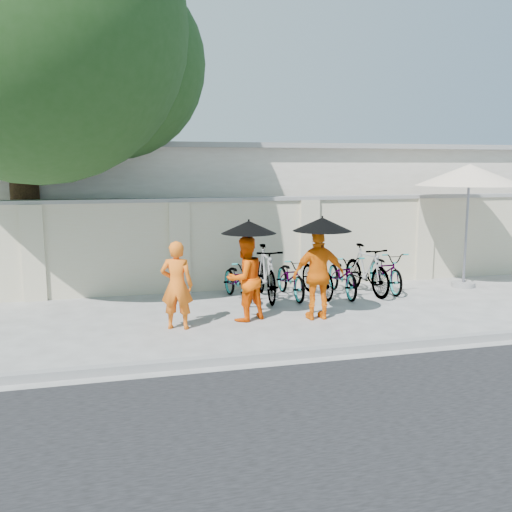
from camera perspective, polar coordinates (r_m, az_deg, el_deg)
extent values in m
plane|color=#ADACAA|center=(10.01, 0.43, -7.07)|extent=(80.00, 80.00, 0.00)
cube|color=gray|center=(8.44, 3.51, -9.75)|extent=(40.00, 0.16, 0.12)
cube|color=beige|center=(13.09, 0.99, 1.21)|extent=(20.00, 0.30, 2.00)
cube|color=silver|center=(16.94, 0.76, 5.02)|extent=(14.00, 6.00, 3.20)
cylinder|color=#422B17|center=(13.30, -22.12, 5.87)|extent=(0.60, 0.60, 4.40)
sphere|color=#23431C|center=(12.11, -21.40, 20.46)|extent=(5.80, 5.80, 5.80)
sphere|color=#23431C|center=(13.06, -14.30, 18.11)|extent=(4.00, 4.00, 4.00)
imported|color=orange|center=(9.81, -7.93, -2.91)|extent=(0.64, 0.52, 1.52)
imported|color=#FF5805|center=(10.25, -1.10, -2.28)|extent=(0.91, 0.83, 1.53)
cylinder|color=black|center=(10.10, -0.73, 0.55)|extent=(0.02, 0.02, 0.84)
cone|color=black|center=(10.05, -0.73, 2.91)|extent=(0.98, 0.98, 0.22)
imported|color=orange|center=(10.38, 6.29, -1.88)|extent=(0.97, 0.43, 1.64)
cylinder|color=black|center=(10.23, 6.60, 0.90)|extent=(0.02, 0.02, 0.82)
cone|color=black|center=(10.18, 6.64, 3.18)|extent=(1.05, 1.05, 0.24)
cylinder|color=gray|center=(14.08, 20.00, -2.69)|extent=(0.54, 0.54, 0.11)
cylinder|color=gray|center=(13.90, 20.27, 2.21)|extent=(0.06, 0.06, 2.53)
cone|color=beige|center=(13.82, 20.57, 7.61)|extent=(3.07, 3.07, 0.48)
imported|color=gray|center=(11.86, -1.78, -2.38)|extent=(0.76, 1.70, 0.86)
imported|color=gray|center=(11.88, 1.00, -1.71)|extent=(0.68, 1.92, 1.13)
imported|color=gray|center=(12.11, 3.52, -2.13)|extent=(0.61, 1.68, 0.88)
imported|color=gray|center=(12.23, 6.14, -1.80)|extent=(0.54, 1.66, 0.98)
imported|color=gray|center=(12.41, 8.67, -1.89)|extent=(0.70, 1.75, 0.90)
imported|color=gray|center=(12.65, 10.99, -1.34)|extent=(0.69, 1.84, 1.08)
imported|color=gray|center=(13.08, 12.87, -1.44)|extent=(0.73, 1.77, 0.91)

